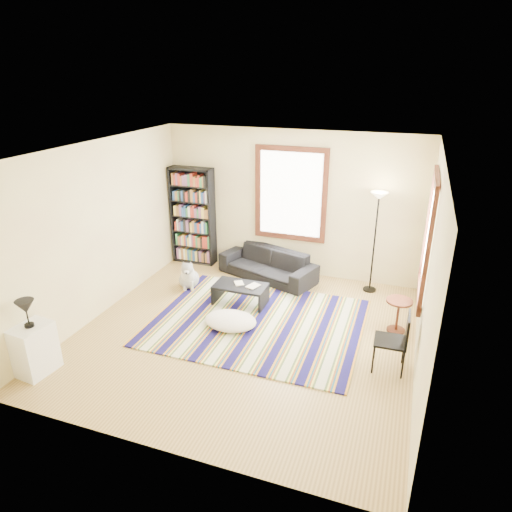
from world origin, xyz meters
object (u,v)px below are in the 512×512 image
(floor_cushion, at_px, (231,321))
(white_cabinet, at_px, (35,349))
(folding_chair, at_px, (390,341))
(floor_lamp, at_px, (374,243))
(coffee_table, at_px, (240,294))
(dog, at_px, (189,273))
(bookshelf, at_px, (193,216))
(sofa, at_px, (268,264))
(side_table, at_px, (398,316))

(floor_cushion, relative_size, white_cabinet, 1.21)
(folding_chair, height_order, white_cabinet, folding_chair)
(floor_cushion, bearing_deg, folding_chair, -6.78)
(floor_lamp, bearing_deg, folding_chair, -77.86)
(coffee_table, distance_m, dog, 1.18)
(bookshelf, xyz_separation_m, folding_chair, (4.17, -2.51, -0.57))
(sofa, bearing_deg, white_cabinet, -98.79)
(bookshelf, height_order, floor_lamp, bookshelf)
(coffee_table, height_order, white_cabinet, white_cabinet)
(white_cabinet, relative_size, dog, 1.24)
(floor_cushion, distance_m, dog, 1.65)
(bookshelf, height_order, folding_chair, bookshelf)
(bookshelf, xyz_separation_m, coffee_table, (1.60, -1.45, -0.82))
(coffee_table, bearing_deg, folding_chair, -22.35)
(floor_lamp, relative_size, folding_chair, 2.16)
(sofa, relative_size, floor_cushion, 2.26)
(sofa, relative_size, side_table, 3.55)
(side_table, bearing_deg, bookshelf, 160.70)
(coffee_table, relative_size, floor_cushion, 1.06)
(floor_lamp, bearing_deg, coffee_table, -148.12)
(floor_lamp, distance_m, white_cabinet, 5.64)
(floor_cushion, distance_m, folding_chair, 2.48)
(white_cabinet, bearing_deg, floor_lamp, 51.15)
(bookshelf, distance_m, coffee_table, 2.31)
(bookshelf, bearing_deg, folding_chair, -31.05)
(coffee_table, distance_m, floor_lamp, 2.54)
(sofa, relative_size, folding_chair, 2.23)
(bookshelf, distance_m, floor_cushion, 2.95)
(bookshelf, relative_size, side_table, 3.70)
(coffee_table, xyz_separation_m, dog, (-1.14, 0.28, 0.10))
(sofa, distance_m, white_cabinet, 4.37)
(floor_lamp, bearing_deg, side_table, -67.06)
(floor_cushion, bearing_deg, white_cabinet, -136.06)
(floor_cushion, relative_size, side_table, 1.57)
(white_cabinet, bearing_deg, side_table, 36.64)
(bookshelf, distance_m, floor_lamp, 3.67)
(white_cabinet, bearing_deg, dog, 81.87)
(sofa, distance_m, floor_lamp, 2.06)
(floor_cushion, relative_size, dog, 1.50)
(bookshelf, relative_size, folding_chair, 2.33)
(bookshelf, distance_m, white_cabinet, 4.22)
(bookshelf, bearing_deg, white_cabinet, -93.91)
(floor_cushion, xyz_separation_m, white_cabinet, (-2.01, -1.94, 0.24))
(bookshelf, relative_size, coffee_table, 2.22)
(coffee_table, distance_m, white_cabinet, 3.30)
(bookshelf, xyz_separation_m, floor_lamp, (3.66, -0.17, -0.07))
(white_cabinet, bearing_deg, bookshelf, 91.95)
(bookshelf, bearing_deg, floor_lamp, -2.66)
(sofa, xyz_separation_m, white_cabinet, (-1.99, -3.89, 0.07))
(floor_cushion, xyz_separation_m, side_table, (2.49, 0.74, 0.16))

